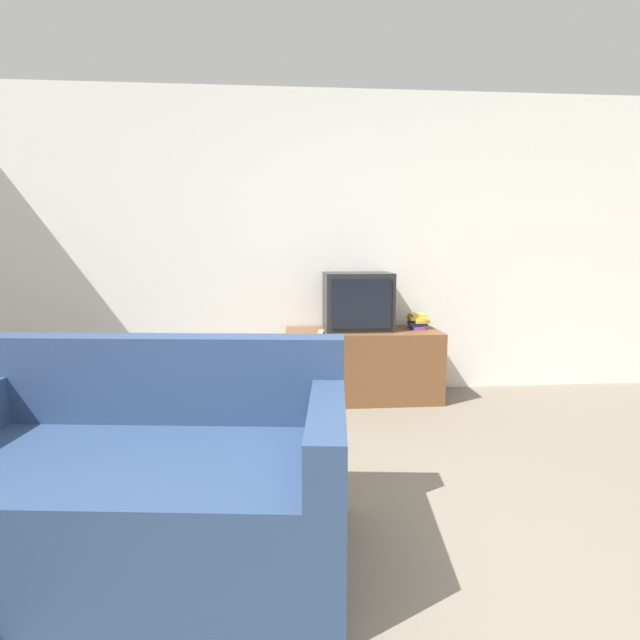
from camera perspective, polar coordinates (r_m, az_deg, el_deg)
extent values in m
cube|color=white|center=(4.40, -0.74, 8.51)|extent=(9.00, 0.06, 2.60)
cube|color=brown|center=(4.26, 4.90, -5.14)|extent=(1.28, 0.52, 0.59)
cube|color=black|center=(4.22, 4.33, 2.16)|extent=(0.56, 0.40, 0.48)
cube|color=black|center=(4.02, 4.79, 1.84)|extent=(0.48, 0.01, 0.40)
cube|color=navy|center=(2.31, -20.08, -19.38)|extent=(1.79, 1.10, 0.47)
cube|color=navy|center=(2.48, -17.37, -6.38)|extent=(1.70, 0.35, 0.41)
cube|color=navy|center=(2.11, 0.81, -18.18)|extent=(0.24, 0.92, 0.70)
cube|color=#7A3884|center=(4.36, 11.02, -0.78)|extent=(0.12, 0.21, 0.03)
cube|color=#23478E|center=(4.36, 11.07, -0.40)|extent=(0.16, 0.17, 0.03)
cube|color=gold|center=(4.36, 11.20, -0.06)|extent=(0.14, 0.21, 0.03)
cube|color=gold|center=(4.35, 11.08, 0.24)|extent=(0.16, 0.20, 0.02)
cube|color=gold|center=(4.35, 11.11, 0.54)|extent=(0.13, 0.15, 0.03)
cube|color=#B7B7B7|center=(4.00, 0.07, -1.46)|extent=(0.06, 0.16, 0.02)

